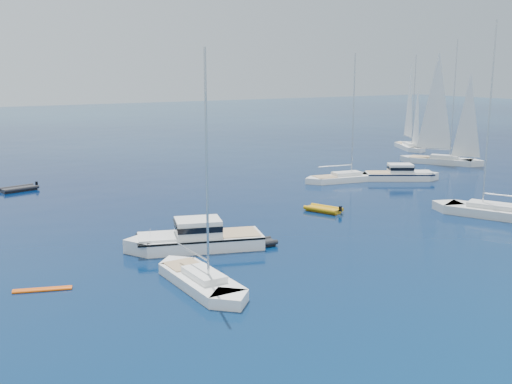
# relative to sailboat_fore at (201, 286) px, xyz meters

# --- Properties ---
(ground) EXTENTS (400.00, 400.00, 0.00)m
(ground) POSITION_rel_sailboat_fore_xyz_m (11.53, -11.08, 0.00)
(ground) COLOR navy
(ground) RESTS_ON ground
(motor_cruiser_centre) EXTENTS (11.15, 6.35, 2.80)m
(motor_cruiser_centre) POSITION_rel_sailboat_fore_xyz_m (3.03, 7.17, 0.00)
(motor_cruiser_centre) COLOR silver
(motor_cruiser_centre) RESTS_ON ground
(motor_cruiser_far_r) EXTENTS (9.21, 7.07, 2.38)m
(motor_cruiser_far_r) POSITION_rel_sailboat_fore_xyz_m (35.60, 19.85, 0.00)
(motor_cruiser_far_r) COLOR silver
(motor_cruiser_far_r) RESTS_ON ground
(sailboat_fore) EXTENTS (2.68, 9.87, 14.46)m
(sailboat_fore) POSITION_rel_sailboat_fore_xyz_m (0.00, 0.00, 0.00)
(sailboat_fore) COLOR white
(sailboat_fore) RESTS_ON ground
(sailboat_mid_r) EXTENTS (7.82, 12.06, 17.44)m
(sailboat_mid_r) POSITION_rel_sailboat_fore_xyz_m (29.77, 2.28, 0.00)
(sailboat_mid_r) COLOR silver
(sailboat_mid_r) RESTS_ON ground
(sailboat_centre) EXTENTS (10.51, 4.28, 15.02)m
(sailboat_centre) POSITION_rel_sailboat_fore_xyz_m (29.15, 22.54, 0.00)
(sailboat_centre) COLOR white
(sailboat_centre) RESTS_ON ground
(sailboat_sails_r) EXTENTS (8.85, 11.46, 17.15)m
(sailboat_sails_r) POSITION_rel_sailboat_fore_xyz_m (48.94, 26.04, 0.00)
(sailboat_sails_r) COLOR silver
(sailboat_sails_r) RESTS_ON ground
(sailboat_sails_far) EXTENTS (7.18, 10.59, 15.42)m
(sailboat_sails_far) POSITION_rel_sailboat_fore_xyz_m (56.36, 39.41, 0.00)
(sailboat_sails_far) COLOR white
(sailboat_sails_far) RESTS_ON ground
(tender_yellow) EXTENTS (3.09, 3.96, 0.95)m
(tender_yellow) POSITION_rel_sailboat_fore_xyz_m (17.99, 11.66, 0.00)
(tender_yellow) COLOR #C1860B
(tender_yellow) RESTS_ON ground
(tender_grey_near) EXTENTS (3.06, 1.91, 0.95)m
(tender_grey_near) POSITION_rel_sailboat_fore_xyz_m (7.14, 5.39, 0.00)
(tender_grey_near) COLOR black
(tender_grey_near) RESTS_ON ground
(tender_grey_far) EXTENTS (4.30, 2.95, 0.95)m
(tender_grey_far) POSITION_rel_sailboat_fore_xyz_m (-3.98, 36.03, 0.00)
(tender_grey_far) COLOR black
(tender_grey_far) RESTS_ON ground
(kayak_orange) EXTENTS (3.34, 1.62, 0.30)m
(kayak_orange) POSITION_rel_sailboat_fore_xyz_m (-8.30, 4.13, 0.00)
(kayak_orange) COLOR #CC4909
(kayak_orange) RESTS_ON ground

